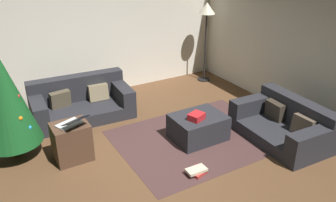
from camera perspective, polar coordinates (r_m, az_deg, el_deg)
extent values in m
plane|color=brown|center=(5.04, -1.61, -11.46)|extent=(6.40, 6.40, 0.00)
cube|color=silver|center=(7.19, -14.14, 10.55)|extent=(6.40, 0.12, 2.60)
cube|color=silver|center=(6.43, 23.77, 7.55)|extent=(0.12, 6.40, 2.60)
cube|color=#26262B|center=(6.59, -13.66, -1.73)|extent=(1.81, 1.02, 0.23)
cube|color=#26262B|center=(6.75, -14.67, 2.11)|extent=(1.76, 0.35, 0.48)
cube|color=#26262B|center=(6.66, -7.60, 1.53)|extent=(0.30, 0.93, 0.28)
cube|color=#26262B|center=(6.39, -20.45, -0.97)|extent=(0.30, 0.93, 0.28)
cube|color=#8C7A5B|center=(6.67, -11.28, 1.38)|extent=(0.37, 0.18, 0.31)
cube|color=brown|center=(6.55, -17.15, 0.24)|extent=(0.38, 0.19, 0.31)
cube|color=#26262B|center=(6.03, 17.68, -5.05)|extent=(1.01, 1.60, 0.20)
cube|color=#26262B|center=(6.12, 20.41, -1.62)|extent=(0.31, 1.57, 0.44)
cube|color=#26262B|center=(5.54, 22.70, -5.74)|extent=(0.95, 0.28, 0.29)
cube|color=#26262B|center=(6.33, 13.87, -0.59)|extent=(0.95, 0.28, 0.29)
cube|color=brown|center=(5.83, 21.16, -3.83)|extent=(0.16, 0.36, 0.31)
cube|color=#372D24|center=(6.20, 16.99, -1.46)|extent=(0.17, 0.37, 0.31)
cube|color=#26262B|center=(5.74, 4.93, -4.26)|extent=(0.84, 0.65, 0.41)
cube|color=red|center=(5.50, 4.65, -2.54)|extent=(0.29, 0.27, 0.10)
cube|color=black|center=(5.51, 4.80, -3.02)|extent=(0.11, 0.17, 0.02)
cylinder|color=brown|center=(5.79, -23.57, -7.07)|extent=(0.10, 0.10, 0.25)
cone|color=#144C1E|center=(5.43, -25.04, 0.43)|extent=(0.86, 0.86, 1.41)
sphere|color=#CC33BF|center=(5.71, -23.06, -0.82)|extent=(0.08, 0.08, 0.08)
sphere|color=#2699E5|center=(5.40, -21.62, -4.03)|extent=(0.06, 0.06, 0.06)
sphere|color=red|center=(5.34, -23.30, 0.72)|extent=(0.06, 0.06, 0.06)
sphere|color=orange|center=(5.30, -22.91, -2.60)|extent=(0.06, 0.06, 0.06)
cube|color=#4C3323|center=(5.36, -15.41, -6.42)|extent=(0.52, 0.44, 0.57)
cube|color=silver|center=(5.22, -15.78, -3.64)|extent=(0.41, 0.34, 0.02)
cube|color=black|center=(5.04, -14.81, -3.07)|extent=(0.40, 0.32, 0.11)
cube|color=#B7332D|center=(5.02, 4.73, -11.41)|extent=(0.28, 0.27, 0.05)
cube|color=beige|center=(4.98, 4.62, -11.14)|extent=(0.29, 0.17, 0.04)
cylinder|color=black|center=(8.23, 5.84, 3.54)|extent=(0.28, 0.28, 0.02)
cylinder|color=black|center=(7.99, 6.08, 8.57)|extent=(0.04, 0.04, 1.53)
cone|color=beige|center=(7.79, 6.37, 14.82)|extent=(0.36, 0.36, 0.24)
cube|color=#442B2A|center=(5.84, 4.86, -5.99)|extent=(2.60, 2.00, 0.01)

